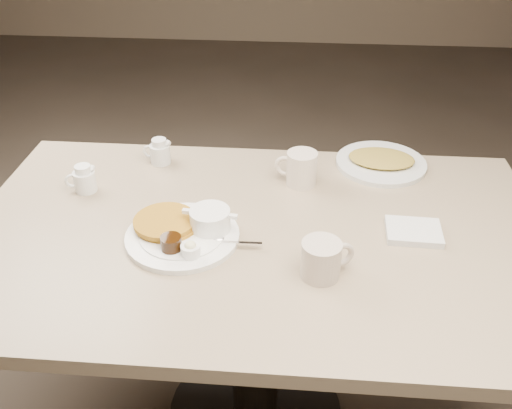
# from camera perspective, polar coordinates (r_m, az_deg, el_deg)

# --- Properties ---
(diner_table) EXTENTS (1.50, 0.90, 0.75)m
(diner_table) POSITION_cam_1_polar(r_m,az_deg,el_deg) (1.54, -0.06, -7.89)
(diner_table) COLOR tan
(diner_table) RESTS_ON ground
(main_plate) EXTENTS (0.36, 0.32, 0.07)m
(main_plate) POSITION_cam_1_polar(r_m,az_deg,el_deg) (1.41, -7.23, -2.56)
(main_plate) COLOR white
(main_plate) RESTS_ON diner_table
(coffee_mug_near) EXTENTS (0.14, 0.12, 0.09)m
(coffee_mug_near) POSITION_cam_1_polar(r_m,az_deg,el_deg) (1.28, 6.78, -5.51)
(coffee_mug_near) COLOR beige
(coffee_mug_near) RESTS_ON diner_table
(napkin) EXTENTS (0.14, 0.12, 0.02)m
(napkin) POSITION_cam_1_polar(r_m,az_deg,el_deg) (1.47, 15.78, -2.68)
(napkin) COLOR silver
(napkin) RESTS_ON diner_table
(coffee_mug_far) EXTENTS (0.13, 0.10, 0.10)m
(coffee_mug_far) POSITION_cam_1_polar(r_m,az_deg,el_deg) (1.61, 4.57, 3.70)
(coffee_mug_far) COLOR beige
(coffee_mug_far) RESTS_ON diner_table
(creamer_left) EXTENTS (0.09, 0.07, 0.08)m
(creamer_left) POSITION_cam_1_polar(r_m,az_deg,el_deg) (1.65, -17.13, 2.46)
(creamer_left) COLOR white
(creamer_left) RESTS_ON diner_table
(creamer_right) EXTENTS (0.10, 0.08, 0.08)m
(creamer_right) POSITION_cam_1_polar(r_m,az_deg,el_deg) (1.74, -9.80, 5.29)
(creamer_right) COLOR silver
(creamer_right) RESTS_ON diner_table
(hash_plate) EXTENTS (0.30, 0.30, 0.04)m
(hash_plate) POSITION_cam_1_polar(r_m,az_deg,el_deg) (1.76, 12.65, 4.30)
(hash_plate) COLOR silver
(hash_plate) RESTS_ON diner_table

